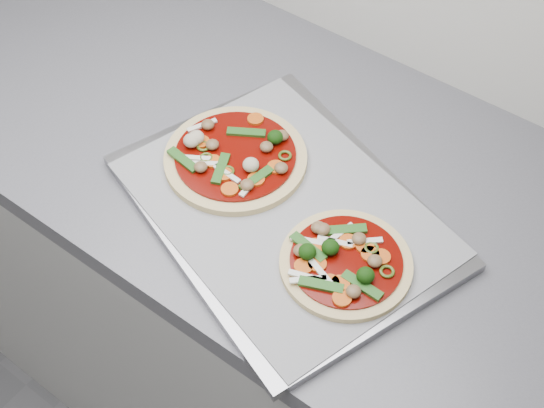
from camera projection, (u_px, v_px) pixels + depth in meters
The scene contains 6 objects.
base_cabinet at pixel (346, 362), 1.45m from camera, with size 3.60×0.60×0.86m, color beige.
countertop at pixel (369, 216), 1.10m from camera, with size 3.60×0.60×0.04m, color slate.
baking_tray at pixel (284, 211), 1.07m from camera, with size 0.46×0.34×0.01m, color gray.
parchment at pixel (284, 207), 1.06m from camera, with size 0.44×0.32×0.00m, color #94959A.
pizza_left at pixel (235, 157), 1.11m from camera, with size 0.28×0.28×0.04m.
pizza_right at pixel (344, 262), 0.99m from camera, with size 0.23×0.23×0.03m.
Camera 1 is at (0.30, 0.67, 1.74)m, focal length 50.00 mm.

